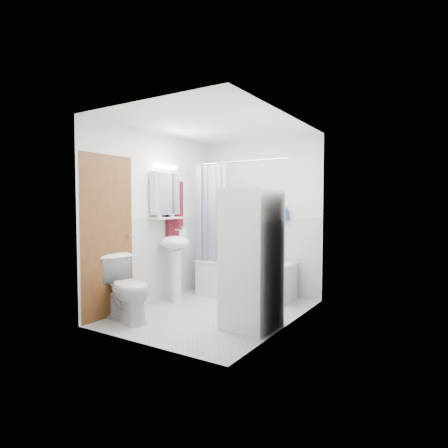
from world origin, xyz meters
The scene contains 20 objects.
floor centered at (0.00, 0.00, 0.00)m, with size 2.60×2.60×0.00m, color silver.
room_walls centered at (0.00, 0.00, 1.49)m, with size 2.60×2.60×2.60m.
wainscot centered at (0.00, 0.29, 0.60)m, with size 1.98×2.58×2.58m.
door centered at (-0.95, -0.55, 1.00)m, with size 0.05×2.00×2.00m.
bathtub centered at (-0.05, 0.92, 0.30)m, with size 1.42×0.67×0.54m.
tub_spout centered at (0.15, 1.25, 0.86)m, with size 0.04×0.04×0.12m, color silver.
curtain_rod centered at (-0.05, 0.64, 2.00)m, with size 0.02×0.02×1.60m, color silver.
shower_curtain centered at (-0.47, 0.64, 1.25)m, with size 0.55×0.02×1.45m.
sink centered at (-0.75, 0.13, 0.70)m, with size 0.44×0.37×1.04m.
medicine_cabinet centered at (-0.90, 0.10, 1.57)m, with size 0.13×0.50×0.71m.
shelf centered at (-0.89, 0.10, 1.20)m, with size 0.18×0.54×0.03m, color silver.
shower_caddy centered at (0.20, 1.24, 1.15)m, with size 0.22×0.06×0.02m, color silver.
towel centered at (-0.94, 0.35, 1.35)m, with size 0.07×0.34×0.83m.
washer_dryer centered at (0.68, -0.27, 0.78)m, with size 0.60×0.59×1.57m.
toilet centered at (-0.72, -0.83, 0.38)m, with size 0.44×0.78×0.77m, color white.
soap_pump centered at (-0.71, 0.25, 0.95)m, with size 0.08×0.17×0.08m, color gray.
shelf_bottle centered at (-0.89, -0.05, 1.25)m, with size 0.07×0.18×0.07m, color gray.
shelf_cup centered at (-0.89, 0.22, 1.26)m, with size 0.10×0.09×0.10m, color gray.
shampoo_a centered at (0.35, 1.24, 1.23)m, with size 0.13×0.17×0.13m, color gray.
shampoo_b centered at (0.47, 1.24, 1.20)m, with size 0.08×0.21×0.08m, color #2939A7.
Camera 1 is at (2.64, -3.98, 1.39)m, focal length 30.00 mm.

